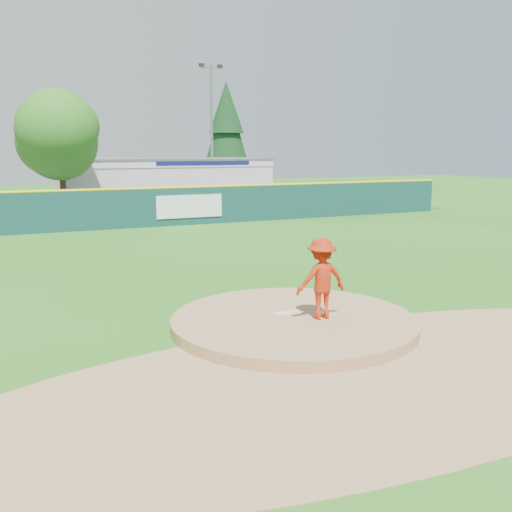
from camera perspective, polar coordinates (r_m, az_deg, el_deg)
name	(u,v)px	position (r m, az deg, el deg)	size (l,w,h in m)	color
ground	(293,327)	(12.96, 3.76, -7.14)	(120.00, 120.00, 0.00)	#286B19
pitchers_mound	(293,327)	(12.96, 3.76, -7.14)	(5.50, 5.50, 0.50)	#9E774C
pitching_rubber	(287,312)	(13.13, 3.15, -5.66)	(0.60, 0.15, 0.04)	white
infield_dirt_arc	(374,374)	(10.58, 11.73, -11.47)	(15.40, 15.40, 0.01)	#9E774C
parking_lot	(93,211)	(38.48, -15.95, 4.31)	(44.00, 16.00, 0.02)	#38383A
pitcher	(321,279)	(12.63, 6.54, -2.26)	(1.16, 0.67, 1.80)	#AF250F
van	(55,208)	(34.83, -19.48, 4.56)	(2.09, 4.53, 1.26)	white
pool_building_grp	(162,180)	(44.50, -9.41, 7.51)	(15.20, 8.20, 3.31)	silver
fence_banners	(44,213)	(28.97, -20.40, 4.10)	(18.08, 0.04, 1.20)	#560C0D
outfield_fence	(122,207)	(29.56, -13.25, 4.77)	(40.00, 0.14, 2.07)	#123A3B
deciduous_tree	(60,139)	(36.03, -19.00, 10.99)	(5.60, 5.60, 7.36)	#382314
conifer_tree	(226,131)	(50.53, -2.97, 12.38)	(4.40, 4.40, 9.50)	#382314
light_pole_right	(212,127)	(42.56, -4.46, 12.71)	(1.75, 0.25, 10.00)	gray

